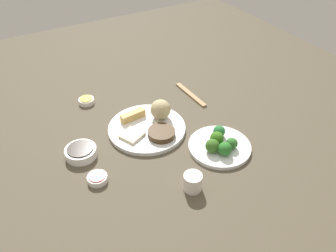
% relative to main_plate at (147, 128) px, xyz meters
% --- Properties ---
extents(tabletop, '(2.20, 2.20, 0.02)m').
position_rel_main_plate_xyz_m(tabletop, '(-0.01, -0.01, -0.02)').
color(tabletop, '#4D4434').
rests_on(tabletop, ground).
extents(main_plate, '(0.28, 0.28, 0.02)m').
position_rel_main_plate_xyz_m(main_plate, '(0.00, 0.00, 0.00)').
color(main_plate, white).
rests_on(main_plate, tabletop).
extents(rice_scoop, '(0.08, 0.08, 0.08)m').
position_rel_main_plate_xyz_m(rice_scoop, '(-0.07, -0.02, 0.05)').
color(rice_scoop, tan).
rests_on(rice_scoop, main_plate).
extents(spring_roll, '(0.10, 0.04, 0.03)m').
position_rel_main_plate_xyz_m(spring_roll, '(0.02, -0.07, 0.02)').
color(spring_roll, tan).
rests_on(spring_roll, main_plate).
extents(crab_rangoon_wonton, '(0.09, 0.09, 0.01)m').
position_rel_main_plate_xyz_m(crab_rangoon_wonton, '(0.07, 0.02, 0.01)').
color(crab_rangoon_wonton, beige).
rests_on(crab_rangoon_wonton, main_plate).
extents(stir_fry_heap, '(0.10, 0.10, 0.02)m').
position_rel_main_plate_xyz_m(stir_fry_heap, '(-0.02, 0.07, 0.02)').
color(stir_fry_heap, '#412D19').
rests_on(stir_fry_heap, main_plate).
extents(broccoli_plate, '(0.22, 0.22, 0.01)m').
position_rel_main_plate_xyz_m(broccoli_plate, '(-0.17, 0.21, -0.00)').
color(broccoli_plate, white).
rests_on(broccoli_plate, tabletop).
extents(broccoli_floret_0, '(0.04, 0.04, 0.04)m').
position_rel_main_plate_xyz_m(broccoli_floret_0, '(-0.20, 0.17, 0.03)').
color(broccoli_floret_0, '#296D36').
rests_on(broccoli_floret_0, broccoli_plate).
extents(broccoli_floret_1, '(0.05, 0.05, 0.05)m').
position_rel_main_plate_xyz_m(broccoli_floret_1, '(-0.16, 0.26, 0.03)').
color(broccoli_floret_1, '#296F28').
rests_on(broccoli_floret_1, broccoli_plate).
extents(broccoli_floret_2, '(0.05, 0.05, 0.05)m').
position_rel_main_plate_xyz_m(broccoli_floret_2, '(-0.17, 0.20, 0.03)').
color(broccoli_floret_2, '#346B1A').
rests_on(broccoli_floret_2, broccoli_plate).
extents(broccoli_floret_3, '(0.05, 0.05, 0.05)m').
position_rel_main_plate_xyz_m(broccoli_floret_3, '(-0.13, 0.22, 0.03)').
color(broccoli_floret_3, '#336220').
rests_on(broccoli_floret_3, broccoli_plate).
extents(broccoli_floret_4, '(0.04, 0.04, 0.04)m').
position_rel_main_plate_xyz_m(broccoli_floret_4, '(-0.20, 0.24, 0.03)').
color(broccoli_floret_4, '#306B2A').
rests_on(broccoli_floret_4, broccoli_plate).
extents(soy_sauce_bowl, '(0.11, 0.11, 0.03)m').
position_rel_main_plate_xyz_m(soy_sauce_bowl, '(0.25, 0.01, 0.01)').
color(soy_sauce_bowl, white).
rests_on(soy_sauce_bowl, tabletop).
extents(soy_sauce_bowl_liquid, '(0.09, 0.09, 0.00)m').
position_rel_main_plate_xyz_m(soy_sauce_bowl_liquid, '(0.25, 0.01, 0.02)').
color(soy_sauce_bowl_liquid, black).
rests_on(soy_sauce_bowl_liquid, soy_sauce_bowl).
extents(sauce_ramekin_sweet_and_sour, '(0.06, 0.06, 0.02)m').
position_rel_main_plate_xyz_m(sauce_ramekin_sweet_and_sour, '(0.25, 0.15, 0.00)').
color(sauce_ramekin_sweet_and_sour, white).
rests_on(sauce_ramekin_sweet_and_sour, tabletop).
extents(sauce_ramekin_sweet_and_sour_liquid, '(0.05, 0.05, 0.00)m').
position_rel_main_plate_xyz_m(sauce_ramekin_sweet_and_sour_liquid, '(0.25, 0.15, 0.01)').
color(sauce_ramekin_sweet_and_sour_liquid, red).
rests_on(sauce_ramekin_sweet_and_sour_liquid, sauce_ramekin_sweet_and_sour).
extents(sauce_ramekin_hot_mustard, '(0.06, 0.06, 0.02)m').
position_rel_main_plate_xyz_m(sauce_ramekin_hot_mustard, '(0.14, -0.28, 0.00)').
color(sauce_ramekin_hot_mustard, white).
rests_on(sauce_ramekin_hot_mustard, tabletop).
extents(sauce_ramekin_hot_mustard_liquid, '(0.05, 0.05, 0.00)m').
position_rel_main_plate_xyz_m(sauce_ramekin_hot_mustard_liquid, '(0.14, -0.28, 0.01)').
color(sauce_ramekin_hot_mustard_liquid, gold).
rests_on(sauce_ramekin_hot_mustard_liquid, sauce_ramekin_hot_mustard).
extents(teacup, '(0.06, 0.06, 0.06)m').
position_rel_main_plate_xyz_m(teacup, '(0.01, 0.32, 0.02)').
color(teacup, white).
rests_on(teacup, tabletop).
extents(chopsticks_pair, '(0.03, 0.20, 0.01)m').
position_rel_main_plate_xyz_m(chopsticks_pair, '(-0.27, -0.12, -0.00)').
color(chopsticks_pair, '#A48155').
rests_on(chopsticks_pair, tabletop).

